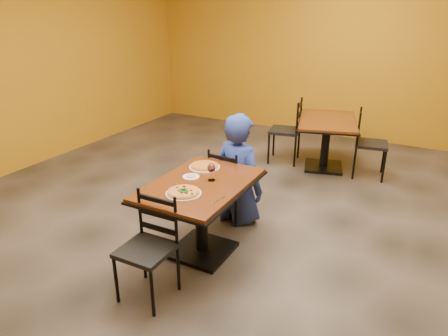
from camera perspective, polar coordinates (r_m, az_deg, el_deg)
The scene contains 18 objects.
floor at distance 4.44m, azimuth 0.23°, elevation -8.61°, with size 7.00×8.00×0.01m, color black.
wall_back at distance 7.64m, azimuth 14.94°, elevation 15.53°, with size 7.00×0.01×3.00m, color #B07413.
table_main at distance 3.79m, azimuth -3.29°, elevation -4.74°, with size 0.83×1.23×0.75m.
table_second at distance 6.06m, azimuth 14.33°, elevation 4.91°, with size 1.10×1.38×0.75m.
chair_main_near at distance 3.35m, azimuth -11.02°, elevation -11.44°, with size 0.40×0.40×0.88m, color black, non-canonical shape.
chair_main_far at distance 4.50m, azimuth 0.91°, elevation -2.17°, with size 0.38×0.38×0.84m, color black, non-canonical shape.
chair_second_left at distance 6.25m, azimuth 8.62°, elevation 5.24°, with size 0.44×0.44×0.98m, color black, non-canonical shape.
chair_second_right at distance 5.98m, azimuth 20.16°, elevation 3.17°, with size 0.43×0.43×0.95m, color black, non-canonical shape.
diner at distance 4.40m, azimuth 2.14°, elevation 0.01°, with size 0.61×0.40×1.23m, color navy.
plate_main at distance 3.50m, azimuth -5.76°, elevation -3.59°, with size 0.31×0.31×0.01m, color white.
pizza_main at distance 3.50m, azimuth -5.77°, elevation -3.36°, with size 0.28×0.28×0.02m, color #9C240B.
plate_far at distance 4.05m, azimuth -2.78°, elevation 0.15°, with size 0.31×0.31×0.01m, color white.
pizza_far at distance 4.05m, azimuth -2.78°, elevation 0.36°, with size 0.28×0.28×0.02m, color #C78826.
side_plate at distance 3.83m, azimuth -4.70°, elevation -1.25°, with size 0.16×0.16×0.01m, color white.
dip at distance 3.83m, azimuth -4.70°, elevation -1.12°, with size 0.09×0.09×0.01m, color tan.
wine_glass at distance 3.72m, azimuth -1.80°, elevation -0.48°, with size 0.08×0.08×0.18m, color white, non-canonical shape.
fork at distance 3.60m, azimuth -7.58°, elevation -2.99°, with size 0.01×0.19×0.00m, color silver.
knife at distance 3.36m, azimuth -0.96°, elevation -4.68°, with size 0.01×0.21×0.00m, color silver.
Camera 1 is at (1.78, -3.39, 2.26)m, focal length 32.25 mm.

